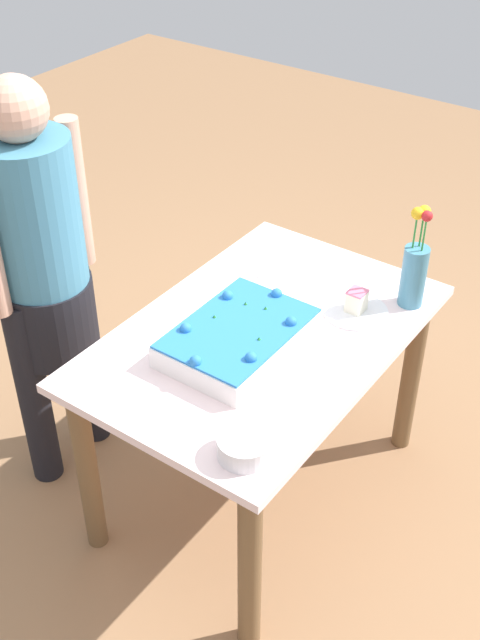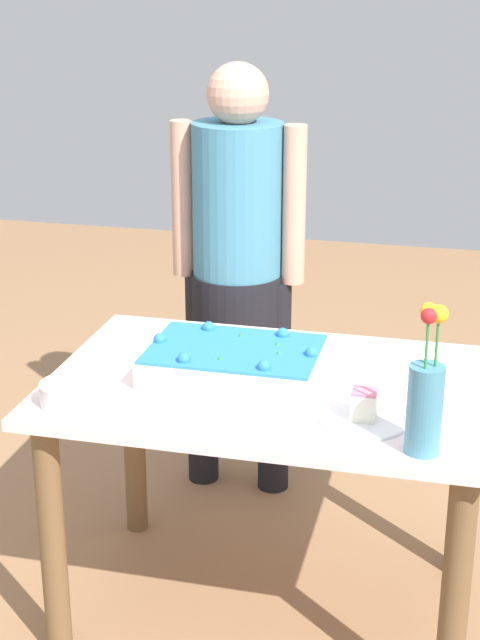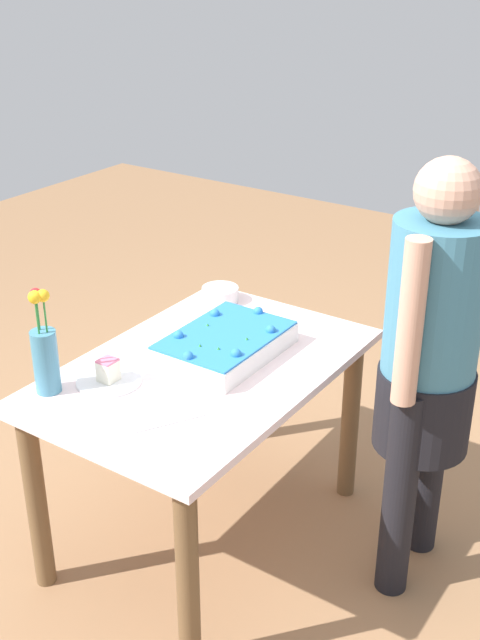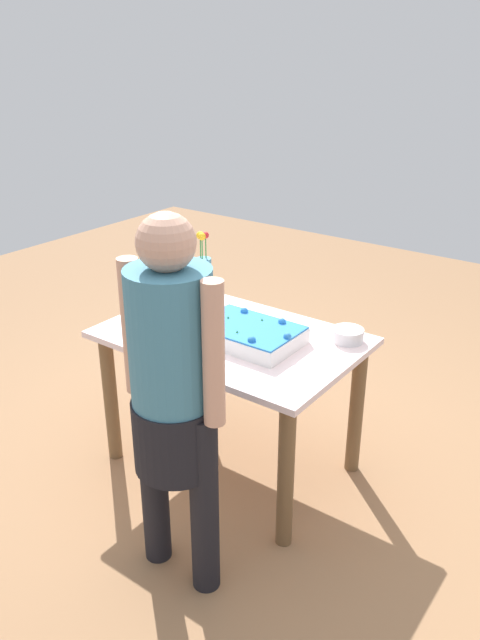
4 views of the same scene
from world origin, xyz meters
The scene contains 8 objects.
ground_plane centered at (0.00, 0.00, 0.00)m, with size 8.00×8.00×0.00m, color #966C49.
dining_table centered at (0.00, 0.00, 0.59)m, with size 1.19×0.79×0.73m.
sheet_cake centered at (-0.11, 0.02, 0.77)m, with size 0.47×0.32×0.10m.
serving_plate_with_slice centered at (0.27, -0.19, 0.75)m, with size 0.21×0.21×0.08m.
cake_knife centered at (0.35, 0.13, 0.73)m, with size 0.22×0.02×0.00m, color silver.
flower_vase centered at (0.42, -0.31, 0.86)m, with size 0.08×0.08×0.36m.
fruit_bowl centered at (-0.47, -0.26, 0.76)m, with size 0.15×0.15×0.06m, color silver.
person_standing centered at (-0.27, 0.69, 0.85)m, with size 0.45×0.31×1.49m.
Camera 1 is at (-1.69, -1.12, 2.26)m, focal length 45.00 mm.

